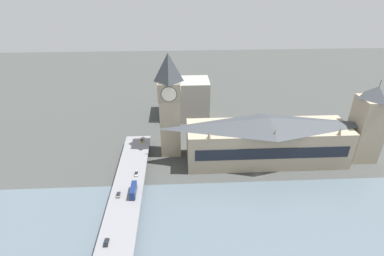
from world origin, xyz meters
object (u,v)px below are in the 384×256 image
road_bridge (122,218)px  car_southbound_lead (106,242)px  clock_tower (170,103)px  double_decker_bus_mid (133,190)px  car_northbound_lead (119,194)px  victoria_tower (368,124)px  car_northbound_tail (137,173)px  parliament_hall (267,140)px  car_southbound_tail (142,140)px

road_bridge → car_southbound_lead: size_ratio=35.78×
clock_tower → double_decker_bus_mid: clock_tower is taller
road_bridge → car_northbound_lead: car_northbound_lead is taller
victoria_tower → car_northbound_tail: 140.88m
car_southbound_lead → car_northbound_tail: bearing=-8.9°
parliament_hall → clock_tower: clock_tower is taller
parliament_hall → road_bridge: bearing=122.2°
car_southbound_tail → car_northbound_lead: bearing=172.8°
parliament_hall → car_southbound_lead: size_ratio=23.51×
clock_tower → car_southbound_lead: bearing=161.6°
road_bridge → parliament_hall: bearing=-57.8°
road_bridge → car_southbound_tail: car_southbound_tail is taller
road_bridge → car_northbound_tail: 31.49m
victoria_tower → road_bridge: victoria_tower is taller
car_northbound_lead → road_bridge: bearing=-165.8°
parliament_hall → car_southbound_tail: size_ratio=25.49×
parliament_hall → car_northbound_tail: size_ratio=20.90×
double_decker_bus_mid → parliament_hall: bearing=-65.0°
parliament_hall → double_decker_bus_mid: 85.57m
car_northbound_lead → car_southbound_tail: car_southbound_tail is taller
car_northbound_lead → parliament_hall: bearing=-66.5°
victoria_tower → road_bridge: (-51.22, 141.92, -18.85)m
double_decker_bus_mid → road_bridge: bearing=165.7°
double_decker_bus_mid → car_southbound_lead: bearing=166.0°
road_bridge → car_southbound_tail: bearing=-2.6°
road_bridge → car_southbound_tail: 67.32m
parliament_hall → car_northbound_lead: size_ratio=21.65×
parliament_hall → car_northbound_lead: parliament_hall is taller
car_northbound_tail → clock_tower: bearing=-30.5°
clock_tower → car_southbound_lead: 87.37m
double_decker_bus_mid → car_northbound_tail: size_ratio=2.24×
car_southbound_lead → clock_tower: bearing=-18.4°
parliament_hall → car_southbound_tail: bearing=78.4°
parliament_hall → car_southbound_lead: parliament_hall is taller
double_decker_bus_mid → car_southbound_tail: size_ratio=2.73×
car_northbound_lead → car_southbound_lead: bearing=179.7°
parliament_hall → car_northbound_tail: (-19.92, 77.70, -7.77)m
parliament_hall → car_northbound_tail: 80.59m
car_northbound_lead → car_southbound_lead: 29.74m
double_decker_bus_mid → car_northbound_tail: (16.17, 0.34, -1.86)m
parliament_hall → victoria_tower: 61.42m
road_bridge → double_decker_bus_mid: (15.07, -3.84, 3.74)m
car_southbound_tail → double_decker_bus_mid: bearing=-179.2°
car_northbound_lead → car_southbound_tail: 53.36m
victoria_tower → car_southbound_tail: victoria_tower is taller
car_northbound_lead → car_southbound_tail: bearing=-7.2°
car_northbound_tail → car_southbound_tail: 35.98m
victoria_tower → car_northbound_lead: (-36.93, 145.55, -16.98)m
car_northbound_lead → car_southbound_tail: (52.94, -6.71, 0.00)m
road_bridge → car_southbound_lead: car_southbound_lead is taller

